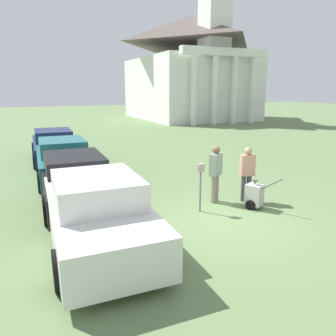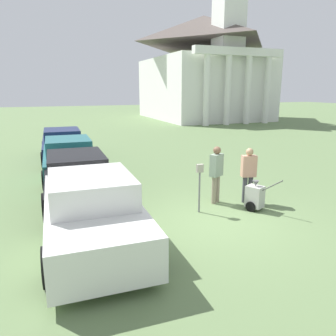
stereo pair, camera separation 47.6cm
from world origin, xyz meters
name	(u,v)px [view 1 (the left image)]	position (x,y,z in m)	size (l,w,h in m)	color
ground_plane	(220,220)	(0.00, 0.00, 0.00)	(120.00, 120.00, 0.00)	#607A4C
parked_car_white	(97,213)	(-3.15, -0.05, 0.73)	(2.11, 4.76, 1.57)	silver
parked_car_black	(75,179)	(-3.15, 3.03, 0.68)	(2.04, 5.15, 1.44)	black
parked_car_teal	(63,160)	(-3.15, 5.79, 0.70)	(2.01, 4.79, 1.51)	#23666B
parked_car_navy	(54,146)	(-3.15, 9.33, 0.67)	(2.02, 4.98, 1.46)	#19234C
parking_meter	(201,179)	(-0.17, 0.74, 0.94)	(0.18, 0.09, 1.35)	slate
person_worker	(216,171)	(0.62, 1.25, 0.96)	(0.47, 0.40, 1.69)	gray
person_supervisor	(247,171)	(1.52, 0.95, 0.93)	(0.46, 0.32, 1.63)	#3F3F47
equipment_cart	(254,195)	(1.36, 0.35, 0.39)	(0.62, 0.97, 1.00)	#B2B2AD
church	(191,64)	(13.22, 26.75, 5.90)	(11.02, 14.46, 23.46)	white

